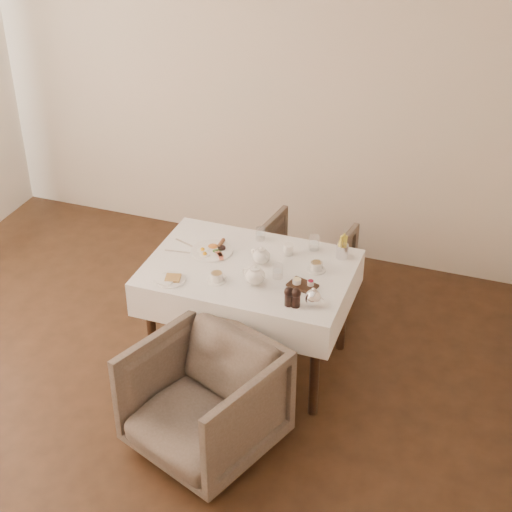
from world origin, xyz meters
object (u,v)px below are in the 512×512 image
object	(u,v)px
table	(249,282)
breakfast_plate	(213,250)
armchair_near	(204,401)
teapot_centre	(261,255)
armchair_far	(303,264)

from	to	relation	value
table	breakfast_plate	xyz separation A→B (m)	(-0.29, 0.09, 0.13)
armchair_near	teapot_centre	bearing A→B (deg)	108.64
armchair_near	teapot_centre	xyz separation A→B (m)	(0.04, 0.88, 0.47)
armchair_far	table	bearing A→B (deg)	90.61
armchair_near	breakfast_plate	world-z (taller)	breakfast_plate
armchair_far	teapot_centre	distance (m)	0.94
teapot_centre	table	bearing A→B (deg)	-112.56
armchair_near	armchair_far	size ratio (longest dim) A/B	1.18
table	teapot_centre	size ratio (longest dim) A/B	8.18
armchair_near	teapot_centre	size ratio (longest dim) A/B	4.86
table	armchair_far	xyz separation A→B (m)	(0.11, 0.84, -0.35)
table	breakfast_plate	size ratio (longest dim) A/B	4.70
armchair_near	teapot_centre	distance (m)	1.00
table	breakfast_plate	world-z (taller)	breakfast_plate
table	armchair_near	size ratio (longest dim) A/B	1.68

